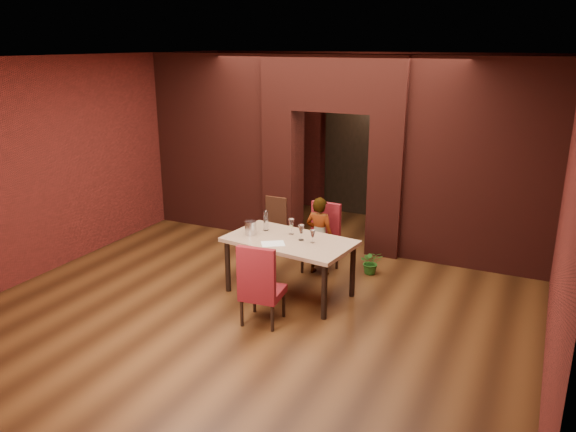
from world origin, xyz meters
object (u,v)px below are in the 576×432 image
(person_seated, at_px, (319,236))
(wine_glass_b, at_px, (301,233))
(wine_glass_a, at_px, (291,227))
(wine_glass_c, at_px, (313,237))
(chair_near, at_px, (263,283))
(wine_bucket, at_px, (251,228))
(water_bottle, at_px, (266,220))
(potted_plant, at_px, (371,262))
(chair_far, at_px, (320,239))
(dining_table, at_px, (290,267))

(person_seated, height_order, wine_glass_b, person_seated)
(person_seated, height_order, wine_glass_a, person_seated)
(person_seated, relative_size, wine_glass_c, 6.72)
(chair_near, bearing_deg, wine_bucket, -59.03)
(water_bottle, bearing_deg, potted_plant, 37.18)
(chair_far, distance_m, potted_plant, 0.85)
(dining_table, relative_size, wine_glass_c, 9.60)
(chair_far, xyz_separation_m, water_bottle, (-0.53, -0.74, 0.44))
(dining_table, xyz_separation_m, wine_glass_c, (0.34, 0.01, 0.49))
(chair_near, xyz_separation_m, wine_glass_c, (0.29, 0.89, 0.37))
(potted_plant, bearing_deg, dining_table, -124.96)
(chair_far, xyz_separation_m, person_seated, (0.03, -0.10, 0.08))
(chair_far, relative_size, potted_plant, 2.80)
(dining_table, relative_size, wine_glass_a, 7.61)
(wine_glass_b, relative_size, wine_bucket, 1.11)
(person_seated, height_order, potted_plant, person_seated)
(chair_near, bearing_deg, wine_glass_a, -89.97)
(person_seated, bearing_deg, wine_glass_c, 110.59)
(wine_bucket, bearing_deg, water_bottle, 66.60)
(chair_far, bearing_deg, potted_plant, 20.62)
(chair_near, relative_size, wine_glass_b, 4.91)
(wine_glass_a, bearing_deg, dining_table, -71.73)
(wine_bucket, height_order, water_bottle, water_bottle)
(chair_near, xyz_separation_m, wine_glass_b, (0.10, 0.92, 0.38))
(chair_far, xyz_separation_m, chair_near, (-0.02, -1.83, 0.01))
(chair_far, xyz_separation_m, wine_bucket, (-0.64, -1.00, 0.38))
(wine_glass_c, bearing_deg, person_seated, 106.22)
(wine_glass_a, bearing_deg, chair_far, 79.84)
(chair_far, xyz_separation_m, wine_glass_c, (0.27, -0.93, 0.37))
(wine_glass_b, bearing_deg, water_bottle, 165.76)
(chair_far, height_order, wine_bucket, chair_far)
(water_bottle, xyz_separation_m, potted_plant, (1.28, 0.97, -0.77))
(potted_plant, bearing_deg, wine_bucket, -138.64)
(wine_bucket, bearing_deg, wine_glass_b, 7.43)
(chair_far, distance_m, person_seated, 0.13)
(wine_bucket, bearing_deg, chair_near, -52.97)
(chair_near, distance_m, wine_bucket, 1.10)
(chair_far, height_order, chair_near, chair_near)
(wine_glass_a, distance_m, wine_glass_b, 0.27)
(wine_bucket, distance_m, potted_plant, 1.99)
(chair_near, height_order, potted_plant, chair_near)
(wine_bucket, bearing_deg, wine_glass_a, 26.09)
(chair_far, relative_size, wine_glass_b, 4.84)
(wine_bucket, bearing_deg, dining_table, 5.56)
(wine_glass_a, height_order, wine_bucket, wine_glass_a)
(chair_far, xyz_separation_m, wine_glass_a, (-0.13, -0.75, 0.40))
(dining_table, height_order, water_bottle, water_bottle)
(chair_near, bearing_deg, person_seated, -97.57)
(person_seated, bearing_deg, potted_plant, -151.04)
(dining_table, bearing_deg, chair_far, 93.05)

